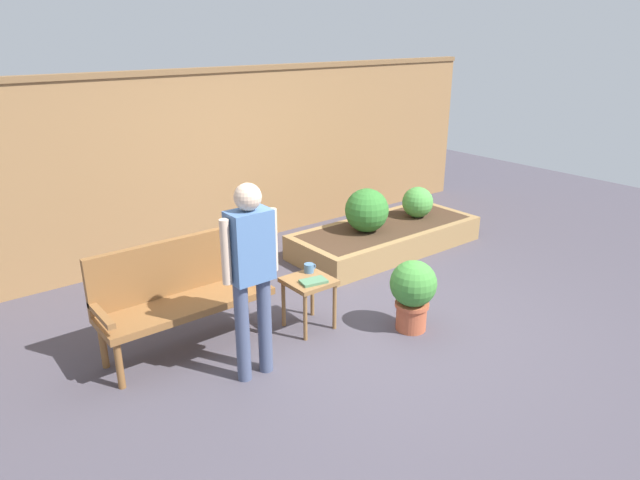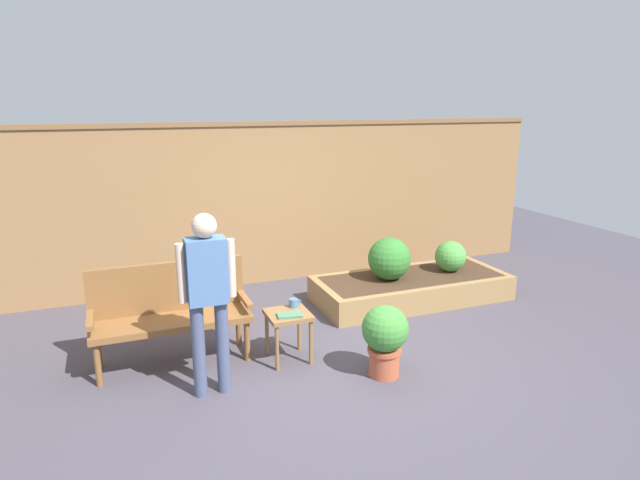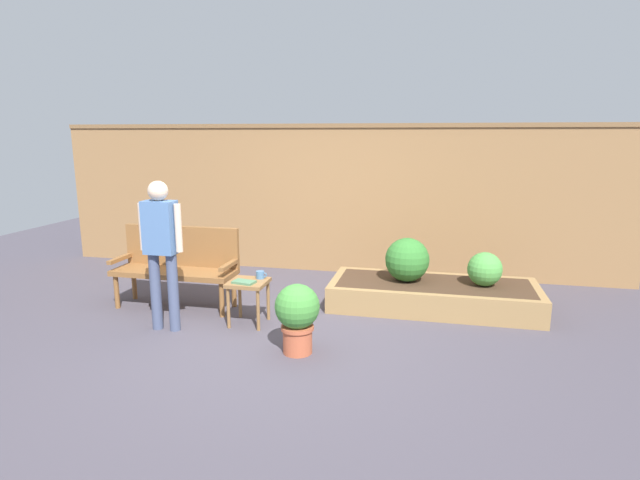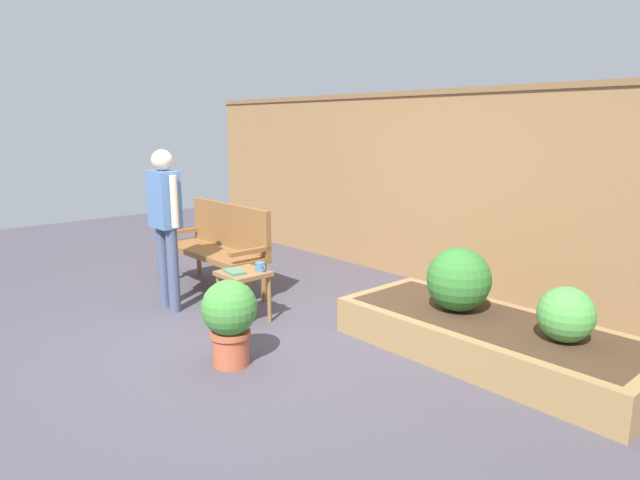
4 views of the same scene
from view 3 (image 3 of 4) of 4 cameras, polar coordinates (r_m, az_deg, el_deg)
ground_plane at (r=5.31m, az=-4.84°, el=-10.58°), size 14.00×14.00×0.00m
fence_back at (r=7.49m, az=1.01°, el=4.69°), size 8.40×0.14×2.16m
garden_bench at (r=6.26m, az=-15.60°, el=-2.25°), size 1.44×0.48×0.94m
side_table at (r=5.52m, az=-8.03°, el=-5.38°), size 0.40×0.40×0.48m
cup_on_table at (r=5.56m, az=-6.68°, el=-3.88°), size 0.12×0.09×0.08m
book_on_table at (r=5.42m, az=-8.49°, el=-4.67°), size 0.25×0.18×0.02m
potted_boxwood at (r=4.77m, az=-2.56°, el=-8.22°), size 0.42×0.42×0.66m
raised_planter_bed at (r=6.19m, az=12.52°, el=-6.03°), size 2.40×1.00×0.30m
shrub_near_bench at (r=6.10m, az=9.72°, el=-2.19°), size 0.52×0.52×0.52m
shrub_far_corner at (r=6.14m, az=17.94°, el=-3.12°), size 0.39×0.39×0.39m
person_by_bench at (r=5.42m, az=-17.32°, el=-0.27°), size 0.47×0.20×1.56m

